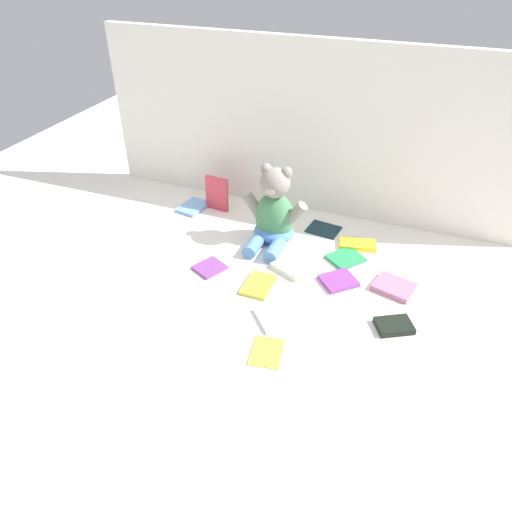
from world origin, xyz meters
TOP-DOWN VIEW (x-y plane):
  - ground_plane at (0.00, 0.00)m, footprint 3.20×3.20m
  - backdrop_drape at (0.00, 0.43)m, footprint 1.65×0.03m
  - teddy_bear at (-0.04, 0.15)m, footprint 0.24×0.21m
  - book_case_0 at (-0.32, 0.29)m, footprint 0.10×0.03m
  - book_case_1 at (0.26, 0.21)m, footprint 0.14×0.09m
  - book_case_2 at (0.13, -0.38)m, footprint 0.10×0.12m
  - book_case_3 at (-0.18, -0.09)m, footprint 0.12×0.12m
  - book_case_4 at (0.44, -0.17)m, footprint 0.12×0.11m
  - book_case_5 at (0.42, 0.02)m, footprint 0.14×0.13m
  - book_case_6 at (0.01, -0.12)m, footprint 0.09×0.12m
  - book_case_7 at (0.10, -0.26)m, footprint 0.13×0.13m
  - book_case_8 at (0.08, -0.00)m, footprint 0.14×0.13m
  - book_case_9 at (0.24, 0.12)m, footprint 0.14×0.15m
  - book_case_10 at (0.12, 0.28)m, footprint 0.13×0.11m
  - book_case_11 at (-0.42, 0.26)m, footprint 0.11×0.14m
  - book_case_12 at (0.24, -0.01)m, footprint 0.14×0.14m

SIDE VIEW (x-z plane):
  - ground_plane at x=0.00m, z-range 0.00..0.00m
  - book_case_2 at x=0.13m, z-range 0.00..0.01m
  - book_case_10 at x=0.12m, z-range 0.00..0.01m
  - book_case_3 at x=-0.18m, z-range 0.00..0.01m
  - book_case_7 at x=0.10m, z-range 0.00..0.01m
  - book_case_9 at x=0.24m, z-range 0.00..0.01m
  - book_case_6 at x=0.01m, z-range 0.00..0.01m
  - book_case_11 at x=-0.42m, z-range 0.00..0.01m
  - book_case_12 at x=0.24m, z-range 0.00..0.01m
  - book_case_1 at x=0.26m, z-range 0.00..0.02m
  - book_case_5 at x=0.42m, z-range 0.00..0.02m
  - book_case_4 at x=0.44m, z-range 0.00..0.02m
  - book_case_8 at x=0.08m, z-range 0.00..0.02m
  - book_case_0 at x=-0.32m, z-range 0.00..0.14m
  - teddy_bear at x=-0.04m, z-range -0.04..0.25m
  - backdrop_drape at x=0.00m, z-range 0.00..0.65m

